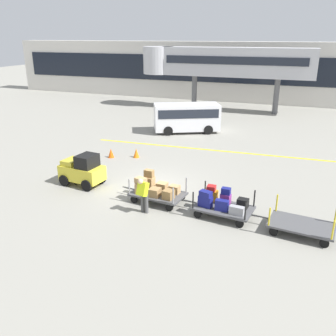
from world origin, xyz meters
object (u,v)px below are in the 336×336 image
at_px(baggage_cart_lead, 156,190).
at_px(safety_cone_near, 136,153).
at_px(baggage_handler, 143,194).
at_px(baggage_tug, 82,170).
at_px(shuttle_van, 187,116).
at_px(baggage_cart_middle, 222,203).
at_px(baggage_cart_tail, 301,225).
at_px(safety_cone_far, 111,153).

bearing_deg(baggage_cart_lead, safety_cone_near, 123.61).
bearing_deg(baggage_handler, safety_cone_near, 117.88).
xyz_separation_m(baggage_tug, shuttle_van, (1.50, 11.62, 0.48)).
relative_size(baggage_cart_lead, baggage_cart_middle, 1.00).
distance_m(baggage_cart_lead, baggage_cart_tail, 6.09).
distance_m(baggage_tug, baggage_cart_tail, 10.17).
bearing_deg(baggage_cart_tail, safety_cone_near, 148.23).
relative_size(baggage_handler, shuttle_van, 0.30).
relative_size(baggage_cart_middle, shuttle_van, 0.60).
bearing_deg(shuttle_van, baggage_cart_tail, -56.03).
distance_m(safety_cone_near, safety_cone_far, 1.51).
relative_size(safety_cone_near, safety_cone_far, 1.00).
bearing_deg(baggage_cart_lead, shuttle_van, 101.92).
distance_m(baggage_tug, baggage_cart_middle, 7.08).
height_order(baggage_tug, shuttle_van, shuttle_van).
height_order(baggage_cart_middle, safety_cone_far, baggage_cart_middle).
bearing_deg(baggage_cart_tail, baggage_cart_middle, 173.32).
relative_size(baggage_cart_lead, baggage_cart_tail, 1.00).
bearing_deg(baggage_tug, baggage_cart_tail, -6.44).
xyz_separation_m(baggage_tug, baggage_cart_middle, (7.03, -0.78, -0.21)).
distance_m(baggage_cart_middle, shuttle_van, 13.60).
distance_m(baggage_cart_lead, safety_cone_far, 6.72).
bearing_deg(baggage_cart_middle, shuttle_van, 114.05).
bearing_deg(safety_cone_near, baggage_handler, -62.12).
bearing_deg(baggage_tug, baggage_cart_lead, -6.36).
xyz_separation_m(baggage_tug, baggage_handler, (3.99, -1.68, 0.11)).
height_order(baggage_cart_tail, safety_cone_far, baggage_cart_tail).
distance_m(baggage_handler, shuttle_van, 13.54).
xyz_separation_m(baggage_cart_tail, shuttle_van, (-8.60, 12.76, 0.89)).
relative_size(baggage_handler, safety_cone_far, 2.84).
height_order(baggage_handler, safety_cone_near, baggage_handler).
relative_size(baggage_tug, baggage_cart_middle, 0.72).
distance_m(baggage_cart_lead, baggage_cart_middle, 3.01).
bearing_deg(baggage_cart_tail, baggage_cart_lead, 173.50).
xyz_separation_m(baggage_tug, baggage_cart_lead, (4.04, -0.45, -0.20)).
distance_m(baggage_cart_middle, baggage_cart_tail, 3.09).
xyz_separation_m(baggage_cart_tail, safety_cone_far, (-10.90, 5.33, -0.07)).
distance_m(baggage_cart_tail, safety_cone_far, 12.14).
relative_size(baggage_tug, baggage_handler, 1.41).
bearing_deg(safety_cone_far, baggage_cart_middle, -32.37).
height_order(shuttle_van, safety_cone_far, shuttle_van).
height_order(baggage_tug, safety_cone_near, baggage_tug).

